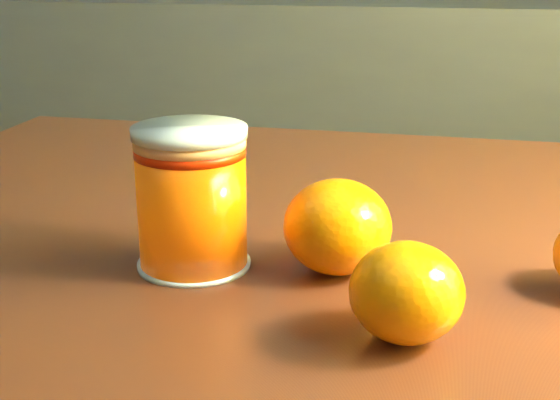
# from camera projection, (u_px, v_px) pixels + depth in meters

# --- Properties ---
(kitchen_counter) EXTENTS (3.15, 0.60, 0.90)m
(kitchen_counter) POSITION_uv_depth(u_px,v_px,m) (96.00, 157.00, 2.21)
(kitchen_counter) COLOR #47464B
(kitchen_counter) RESTS_ON ground
(table) EXTENTS (1.10, 0.79, 0.81)m
(table) POSITION_uv_depth(u_px,v_px,m) (437.00, 378.00, 0.61)
(table) COLOR #5B2916
(table) RESTS_ON ground
(juice_glass) EXTENTS (0.08, 0.08, 0.10)m
(juice_glass) POSITION_uv_depth(u_px,v_px,m) (192.00, 199.00, 0.54)
(juice_glass) COLOR #EF5404
(juice_glass) RESTS_ON table
(orange_front) EXTENTS (0.08, 0.08, 0.07)m
(orange_front) POSITION_uv_depth(u_px,v_px,m) (337.00, 227.00, 0.54)
(orange_front) COLOR orange
(orange_front) RESTS_ON table
(orange_extra) EXTENTS (0.07, 0.07, 0.06)m
(orange_extra) POSITION_uv_depth(u_px,v_px,m) (406.00, 292.00, 0.44)
(orange_extra) COLOR orange
(orange_extra) RESTS_ON table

